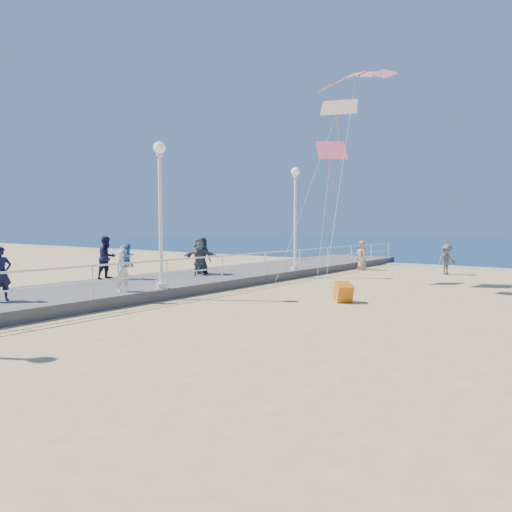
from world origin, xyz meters
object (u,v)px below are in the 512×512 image
Objects in this scene: spectator_2 at (125,262)px; box_kite at (343,294)px; toddler_held at (129,256)px; spectator_5 at (199,257)px; beach_walker_c at (362,255)px; spectator_0 at (1,274)px; lamp_post_mid at (160,199)px; spectator_7 at (107,257)px; woman_holding_toddler at (123,270)px; beach_walker_a at (447,260)px; lamp_post_far at (295,207)px; spectator_4 at (202,255)px.

spectator_2 reaches higher than box_kite.
toddler_held is at bearing 172.84° from box_kite.
spectator_5 is 11.28m from beach_walker_c.
spectator_0 reaches higher than spectator_2.
lamp_post_mid is 8.87× the size of box_kite.
spectator_2 is 0.86× the size of spectator_5.
beach_walker_c is (5.24, 14.39, -0.42)m from spectator_7.
toddler_held is (0.15, 0.15, 0.52)m from woman_holding_toddler.
beach_walker_a is at bearing -15.79° from woman_holding_toddler.
woman_holding_toddler and spectator_2 have the same top height.
lamp_post_far is 5.82m from spectator_5.
woman_holding_toddler reaches higher than beach_walker_a.
beach_walker_c is at bearing 10.37° from spectator_5.
woman_holding_toddler is 0.56m from toddler_held.
beach_walker_a is (9.37, 14.34, -0.30)m from spectator_2.
woman_holding_toddler is 1.00× the size of spectator_2.
lamp_post_far is at bearing 168.09° from beach_walker_a.
spectator_5 is at bearing -35.39° from spectator_7.
spectator_7 is at bearing 169.73° from spectator_4.
spectator_0 is at bearing -107.59° from lamp_post_mid.
woman_holding_toddler is at bearing -135.07° from spectator_5.
spectator_5 reaches higher than beach_walker_a.
spectator_2 is 9.48m from box_kite.
lamp_post_mid is 9.00m from lamp_post_far.
lamp_post_far is 3.02× the size of spectator_4.
spectator_5 is (0.25, -0.44, -0.02)m from spectator_4.
spectator_2 reaches higher than beach_walker_c.
spectator_4 is (-2.46, -4.38, -2.38)m from lamp_post_far.
woman_holding_toddler is 6.35m from spectator_4.
spectator_2 is at bearing 60.88° from toddler_held.
lamp_post_mid reaches higher than woman_holding_toddler.
lamp_post_far is 8.61m from box_kite.
spectator_7 is (-4.25, 0.60, -2.34)m from lamp_post_mid.
spectator_4 reaches higher than spectator_2.
toddler_held is at bearing -91.33° from lamp_post_far.
spectator_0 is 6.17m from spectator_2.
lamp_post_far is 2.88× the size of spectator_7.
lamp_post_mid reaches higher than toddler_held.
spectator_2 is 0.87m from spectator_7.
spectator_7 is at bearing 67.71° from woman_holding_toddler.
lamp_post_mid is at bearing -125.40° from spectator_5.
toddler_held is at bearing -20.98° from spectator_0.
spectator_4 is 0.50m from spectator_5.
lamp_post_far is at bearing -7.64° from spectator_0.
lamp_post_mid and lamp_post_far have the same top height.
spectator_5 is at bearing 128.87° from box_kite.
spectator_7 is at bearing 177.11° from spectator_5.
lamp_post_mid is 6.49× the size of toddler_held.
box_kite is at bearing 31.23° from lamp_post_mid.
lamp_post_mid is at bearing -10.87° from woman_holding_toddler.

